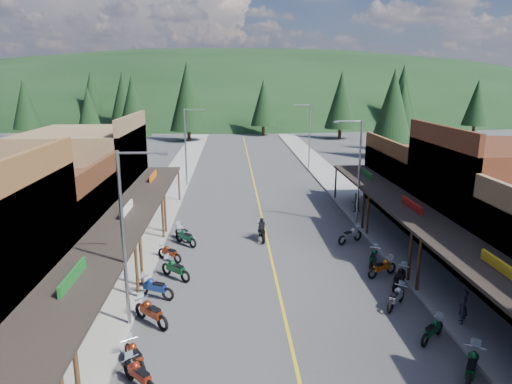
{
  "coord_description": "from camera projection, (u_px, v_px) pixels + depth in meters",
  "views": [
    {
      "loc": [
        -2.4,
        -24.85,
        10.83
      ],
      "look_at": [
        -0.67,
        6.84,
        3.0
      ],
      "focal_mm": 32.0,
      "sensor_mm": 36.0,
      "label": 1
    }
  ],
  "objects": [
    {
      "name": "bike_east_5",
      "position": [
        396.0,
        296.0,
        22.2
      ],
      "size": [
        1.79,
        1.94,
        1.13
      ],
      "primitive_type": null,
      "rotation": [
        0.0,
        0.0,
        -0.71
      ],
      "color": "#A9A8AE",
      "rests_on": "ground"
    },
    {
      "name": "bike_west_7",
      "position": [
        175.0,
        268.0,
        25.36
      ],
      "size": [
        2.13,
        2.02,
        1.26
      ],
      "primitive_type": null,
      "rotation": [
        0.0,
        0.0,
        0.84
      ],
      "color": "#0D411E",
      "rests_on": "ground"
    },
    {
      "name": "bike_west_3",
      "position": [
        139.0,
        374.0,
        16.33
      ],
      "size": [
        1.87,
        1.95,
        1.16
      ],
      "primitive_type": null,
      "rotation": [
        0.0,
        0.0,
        0.74
      ],
      "color": "maroon",
      "rests_on": "ground"
    },
    {
      "name": "bike_west_4",
      "position": [
        135.0,
        355.0,
        17.5
      ],
      "size": [
        1.61,
        2.02,
        1.13
      ],
      "primitive_type": null,
      "rotation": [
        0.0,
        0.0,
        0.56
      ],
      "color": "maroon",
      "rests_on": "ground"
    },
    {
      "name": "bike_west_6",
      "position": [
        155.0,
        287.0,
        23.13
      ],
      "size": [
        2.28,
        1.61,
        1.25
      ],
      "primitive_type": null,
      "rotation": [
        0.0,
        0.0,
        1.12
      ],
      "color": "navy",
      "rests_on": "ground"
    },
    {
      "name": "bike_west_10",
      "position": [
        183.0,
        232.0,
        31.5
      ],
      "size": [
        1.74,
        2.08,
        1.18
      ],
      "primitive_type": null,
      "rotation": [
        0.0,
        0.0,
        0.61
      ],
      "color": "#9E9FA3",
      "rests_on": "ground"
    },
    {
      "name": "bike_east_3",
      "position": [
        472.0,
        366.0,
        16.68
      ],
      "size": [
        1.92,
        2.33,
        1.31
      ],
      "primitive_type": null,
      "rotation": [
        0.0,
        0.0,
        -0.59
      ],
      "color": "#0B3817",
      "rests_on": "ground"
    },
    {
      "name": "pine_10",
      "position": [
        133.0,
        106.0,
        72.71
      ],
      "size": [
        5.38,
        5.38,
        11.6
      ],
      "color": "black",
      "rests_on": "ground"
    },
    {
      "name": "pine_6",
      "position": [
        477.0,
        102.0,
        89.73
      ],
      "size": [
        5.04,
        5.04,
        11.0
      ],
      "color": "black",
      "rests_on": "ground"
    },
    {
      "name": "pine_4",
      "position": [
        341.0,
        100.0,
        84.19
      ],
      "size": [
        5.88,
        5.88,
        12.5
      ],
      "color": "black",
      "rests_on": "ground"
    },
    {
      "name": "pine_5",
      "position": [
        403.0,
        93.0,
        96.49
      ],
      "size": [
        6.72,
        6.72,
        14.0
      ],
      "color": "black",
      "rests_on": "ground"
    },
    {
      "name": "pine_2",
      "position": [
        188.0,
        96.0,
        80.59
      ],
      "size": [
        6.72,
        6.72,
        14.0
      ],
      "color": "black",
      "rests_on": "ground"
    },
    {
      "name": "pine_0",
      "position": [
        25.0,
        104.0,
        83.25
      ],
      "size": [
        5.04,
        5.04,
        11.0
      ],
      "color": "black",
      "rests_on": "ground"
    },
    {
      "name": "streetlight_0",
      "position": [
        126.0,
        232.0,
        19.56
      ],
      "size": [
        2.16,
        0.18,
        8.0
      ],
      "color": "gray",
      "rests_on": "ground"
    },
    {
      "name": "pine_3",
      "position": [
        263.0,
        102.0,
        89.45
      ],
      "size": [
        5.04,
        5.04,
        11.0
      ],
      "color": "black",
      "rests_on": "ground"
    },
    {
      "name": "pine_9",
      "position": [
        402.0,
        109.0,
        70.17
      ],
      "size": [
        4.93,
        4.93,
        10.8
      ],
      "color": "black",
      "rests_on": "ground"
    },
    {
      "name": "centerline",
      "position": [
        256.0,
        190.0,
        46.2
      ],
      "size": [
        0.15,
        90.0,
        0.01
      ],
      "primitive_type": "cube",
      "color": "gold",
      "rests_on": "ground"
    },
    {
      "name": "streetlight_1",
      "position": [
        187.0,
        144.0,
        46.7
      ],
      "size": [
        2.16,
        0.18,
        8.0
      ],
      "color": "gray",
      "rests_on": "ground"
    },
    {
      "name": "shop_east_3",
      "position": [
        426.0,
        182.0,
        37.89
      ],
      "size": [
        10.9,
        10.2,
        6.2
      ],
      "color": "#4C2D16",
      "rests_on": "ground"
    },
    {
      "name": "bike_east_8",
      "position": [
        373.0,
        257.0,
        27.09
      ],
      "size": [
        1.53,
        2.14,
        1.17
      ],
      "primitive_type": null,
      "rotation": [
        0.0,
        0.0,
        -0.46
      ],
      "color": "#0B3A1E",
      "rests_on": "ground"
    },
    {
      "name": "pine_7",
      "position": [
        92.0,
        97.0,
        97.06
      ],
      "size": [
        5.88,
        5.88,
        12.5
      ],
      "color": "black",
      "rests_on": "ground"
    },
    {
      "name": "pine_11",
      "position": [
        393.0,
        107.0,
        62.98
      ],
      "size": [
        5.82,
        5.82,
        12.4
      ],
      "color": "black",
      "rests_on": "ground"
    },
    {
      "name": "sidewalk_east",
      "position": [
        340.0,
        188.0,
        46.64
      ],
      "size": [
        3.4,
        94.0,
        0.15
      ],
      "primitive_type": "cube",
      "color": "gray",
      "rests_on": "ground"
    },
    {
      "name": "bike_west_8",
      "position": [
        170.0,
        252.0,
        27.93
      ],
      "size": [
        1.9,
        1.76,
        1.11
      ],
      "primitive_type": null,
      "rotation": [
        0.0,
        0.0,
        0.86
      ],
      "color": "#65200D",
      "rests_on": "ground"
    },
    {
      "name": "bike_east_7",
      "position": [
        382.0,
        267.0,
        25.7
      ],
      "size": [
        2.11,
        1.5,
        1.16
      ],
      "primitive_type": null,
      "rotation": [
        0.0,
        0.0,
        -1.11
      ],
      "color": "#B9570D",
      "rests_on": "ground"
    },
    {
      "name": "streetlight_2",
      "position": [
        357.0,
        168.0,
        33.86
      ],
      "size": [
        2.16,
        0.18,
        8.0
      ],
      "color": "gray",
      "rests_on": "ground"
    },
    {
      "name": "rider_on_bike",
      "position": [
        262.0,
        231.0,
        31.54
      ],
      "size": [
        0.93,
        2.25,
        1.67
      ],
      "rotation": [
        0.0,
        0.0,
        0.09
      ],
      "color": "black",
      "rests_on": "ground"
    },
    {
      "name": "bike_east_6",
      "position": [
        400.0,
        277.0,
        24.31
      ],
      "size": [
        1.83,
        2.14,
        1.22
      ],
      "primitive_type": null,
      "rotation": [
        0.0,
        0.0,
        -0.63
      ],
      "color": "black",
      "rests_on": "ground"
    },
    {
      "name": "bike_west_5",
      "position": [
        151.0,
        311.0,
        20.6
      ],
      "size": [
        2.18,
        2.16,
        1.32
      ],
      "primitive_type": null,
      "rotation": [
        0.0,
        0.0,
        0.79
      ],
      "color": "maroon",
      "rests_on": "ground"
    },
    {
      "name": "shop_west_2",
      "position": [
        42.0,
        223.0,
        27.13
      ],
      "size": [
        10.9,
        9.0,
        6.2
      ],
      "color": "#3F2111",
      "rests_on": "ground"
    },
    {
      "name": "pine_8",
      "position": [
        89.0,
        116.0,
        62.99
      ],
      "size": [
        4.48,
        4.48,
        10.0
      ],
      "color": "black",
      "rests_on": "ground"
    },
    {
      "name": "pine_1",
      "position": [
        123.0,
        98.0,
        91.67
      ],
      "size": [
        5.88,
        5.88,
        12.5
      ],
      "color": "black",
      "rests_on": "ground"
    },
    {
      "name": "bike_west_9",
      "position": [
        186.0,
        236.0,
        30.56
      ],
      "size": [
        1.97,
        2.08,
        1.23
      ],
      "primitive_type": null,
      "rotation": [
        0.0,
        0.0,
        0.73
      ],
      "color": "#0C3D29",
      "rests_on": "ground"
    },
    {
      "name": "ground",
      "position": [
        274.0,
        269.0,
        26.81
      ],
      "size": [
        220.0,
        220.0,
        0.0
      ],
      "primitive_type": "plane",
      "color": "#38383A",
      "rests_on": "ground"
    },
    {
      "name": "ridge_hill",
      "position": [
        238.0,
        112.0,
        157.68
      ],
      "size": [
        310.0,
        140.0,
        60.0
      ],
      "primitive_type": "ellipsoid",
      "color": "black",
      "rests_on": "ground"
    },
    {
      "name": "sidewalk_west",
      "position": [
        169.0,
        190.0,
        45.72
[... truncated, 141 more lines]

